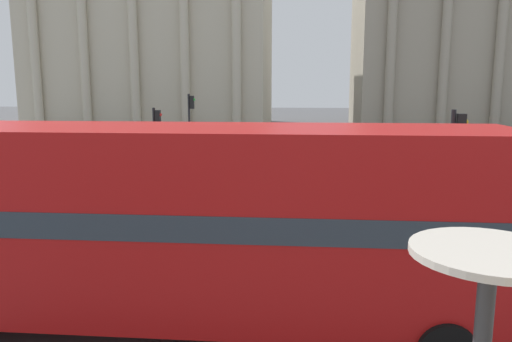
# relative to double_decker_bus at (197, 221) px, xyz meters

# --- Properties ---
(double_decker_bus) EXTENTS (11.30, 2.67, 3.93)m
(double_decker_bus) POSITION_rel_double_decker_bus_xyz_m (0.00, 0.00, 0.00)
(double_decker_bus) COLOR black
(double_decker_bus) RESTS_ON ground_plane
(cafe_dining_table) EXTENTS (0.60, 0.60, 0.73)m
(cafe_dining_table) POSITION_rel_double_decker_bus_xyz_m (2.58, -6.89, 1.67)
(cafe_dining_table) COLOR #2D2D30
(cafe_dining_table) RESTS_ON cafe_floor_slab
(plaza_building_left) EXTENTS (25.90, 16.64, 20.01)m
(plaza_building_left) POSITION_rel_double_decker_bus_xyz_m (-14.39, 48.12, 7.81)
(plaza_building_left) COLOR beige
(plaza_building_left) RESTS_ON ground_plane
(plaza_building_right) EXTENTS (25.83, 14.14, 17.61)m
(plaza_building_right) POSITION_rel_double_decker_bus_xyz_m (20.62, 48.04, 6.61)
(plaza_building_right) COLOR #A39984
(plaza_building_right) RESTS_ON ground_plane
(traffic_light_near) EXTENTS (0.42, 0.24, 4.09)m
(traffic_light_near) POSITION_rel_double_decker_bus_xyz_m (5.64, 3.68, 0.46)
(traffic_light_near) COLOR black
(traffic_light_near) RESTS_ON ground_plane
(traffic_light_mid) EXTENTS (0.42, 0.24, 3.70)m
(traffic_light_mid) POSITION_rel_double_decker_bus_xyz_m (-4.30, 12.21, 0.23)
(traffic_light_mid) COLOR black
(traffic_light_mid) RESTS_ON ground_plane
(traffic_light_far) EXTENTS (0.42, 0.24, 4.17)m
(traffic_light_far) POSITION_rel_double_decker_bus_xyz_m (-4.11, 18.25, 0.51)
(traffic_light_far) COLOR black
(traffic_light_far) RESTS_ON ground_plane
(pedestrian_white) EXTENTS (0.32, 0.32, 1.69)m
(pedestrian_white) POSITION_rel_double_decker_bus_xyz_m (6.29, 19.55, -1.22)
(pedestrian_white) COLOR #282B33
(pedestrian_white) RESTS_ON ground_plane
(pedestrian_olive) EXTENTS (0.32, 0.32, 1.75)m
(pedestrian_olive) POSITION_rel_double_decker_bus_xyz_m (-0.86, 7.42, -1.18)
(pedestrian_olive) COLOR #282B33
(pedestrian_olive) RESTS_ON ground_plane
(pedestrian_blue) EXTENTS (0.32, 0.32, 1.65)m
(pedestrian_blue) POSITION_rel_double_decker_bus_xyz_m (-1.37, 10.74, -1.25)
(pedestrian_blue) COLOR #282B33
(pedestrian_blue) RESTS_ON ground_plane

